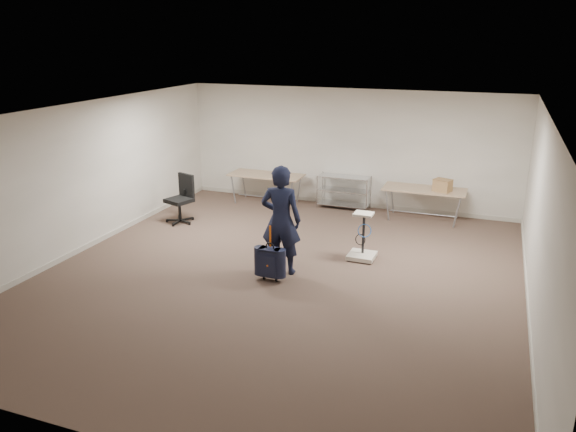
% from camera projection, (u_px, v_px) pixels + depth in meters
% --- Properties ---
extents(ground, '(9.00, 9.00, 0.00)m').
position_uv_depth(ground, '(280.00, 275.00, 9.75)').
color(ground, '#47352B').
rests_on(ground, ground).
extents(room_shell, '(8.00, 9.00, 9.00)m').
position_uv_depth(room_shell, '(306.00, 246.00, 10.96)').
color(room_shell, beige).
rests_on(room_shell, ground).
extents(folding_table_left, '(1.80, 0.75, 0.73)m').
position_uv_depth(folding_table_left, '(266.00, 176.00, 13.69)').
color(folding_table_left, '#9D7D60').
rests_on(folding_table_left, ground).
extents(folding_table_right, '(1.80, 0.75, 0.73)m').
position_uv_depth(folding_table_right, '(424.00, 191.00, 12.42)').
color(folding_table_right, '#9D7D60').
rests_on(folding_table_right, ground).
extents(wire_shelf, '(1.22, 0.47, 0.80)m').
position_uv_depth(wire_shelf, '(344.00, 190.00, 13.35)').
color(wire_shelf, silver).
rests_on(wire_shelf, ground).
extents(person, '(0.75, 0.53, 1.92)m').
position_uv_depth(person, '(281.00, 220.00, 9.58)').
color(person, black).
rests_on(person, ground).
extents(suitcase, '(0.36, 0.21, 0.98)m').
position_uv_depth(suitcase, '(270.00, 262.00, 9.44)').
color(suitcase, black).
rests_on(suitcase, ground).
extents(office_chair, '(0.64, 0.65, 1.06)m').
position_uv_depth(office_chair, '(181.00, 208.00, 12.42)').
color(office_chair, black).
rests_on(office_chair, ground).
extents(equipment_cart, '(0.50, 0.50, 0.90)m').
position_uv_depth(equipment_cart, '(362.00, 247.00, 10.39)').
color(equipment_cart, beige).
rests_on(equipment_cart, ground).
extents(cardboard_box, '(0.43, 0.38, 0.27)m').
position_uv_depth(cardboard_box, '(443.00, 185.00, 12.16)').
color(cardboard_box, '#8E6442').
rests_on(cardboard_box, folding_table_right).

